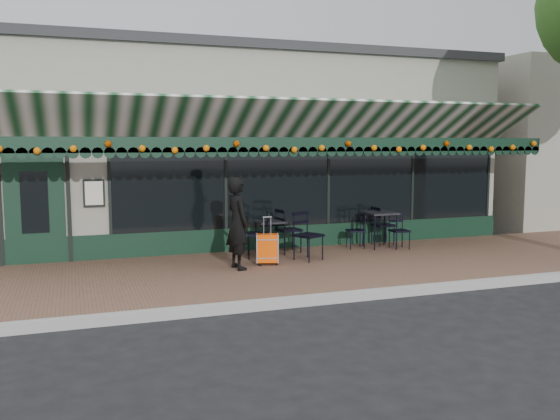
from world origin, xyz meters
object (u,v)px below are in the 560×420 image
object	(u,v)px
cafe_table_b	(270,224)
chair_a_right	(383,226)
chair_b_front	(308,236)
chair_b_left	(258,234)
suitcase	(267,249)
cafe_table_a	(380,216)
chair_a_left	(356,231)
chair_a_front	(399,231)
chair_b_right	(289,230)
woman	(238,223)

from	to	relation	value
cafe_table_b	chair_a_right	world-z (taller)	chair_a_right
chair_a_right	chair_b_front	size ratio (longest dim) A/B	0.91
chair_a_right	chair_b_left	distance (m)	3.20
suitcase	cafe_table_a	size ratio (longest dim) A/B	1.16
cafe_table_a	chair_a_right	world-z (taller)	chair_a_right
chair_a_right	cafe_table_b	bearing A→B (deg)	92.35
chair_a_left	chair_b_left	xyz separation A→B (m)	(-2.37, -0.30, 0.09)
chair_a_left	chair_a_front	distance (m)	0.97
chair_a_right	chair_b_right	xyz separation A→B (m)	(-2.37, -0.14, 0.03)
suitcase	cafe_table_b	world-z (taller)	suitcase
woman	chair_a_front	world-z (taller)	woman
cafe_table_a	chair_b_left	xyz separation A→B (m)	(-2.93, -0.21, -0.24)
cafe_table_b	chair_a_left	bearing A→B (deg)	1.01
chair_a_front	chair_b_front	distance (m)	2.46
chair_b_left	cafe_table_b	bearing A→B (deg)	140.92
chair_b_left	chair_b_front	xyz separation A→B (m)	(0.86, -0.61, 0.02)
woman	cafe_table_b	world-z (taller)	woman
cafe_table_a	chair_b_left	distance (m)	2.95
woman	suitcase	distance (m)	0.85
chair_a_left	chair_b_left	distance (m)	2.39
chair_a_front	cafe_table_a	bearing A→B (deg)	141.01
chair_a_front	chair_b_right	xyz separation A→B (m)	(-2.47, 0.43, 0.08)
chair_a_left	chair_b_right	size ratio (longest dim) A/B	0.81
chair_b_left	chair_b_front	world-z (taller)	chair_b_front
cafe_table_a	chair_a_front	size ratio (longest dim) A/B	1.02
woman	chair_a_right	size ratio (longest dim) A/B	1.91
suitcase	chair_b_left	xyz separation A→B (m)	(0.05, 0.77, 0.17)
chair_a_right	chair_a_front	xyz separation A→B (m)	(0.10, -0.57, -0.06)
cafe_table_b	chair_b_front	xyz separation A→B (m)	(0.51, -0.88, -0.15)
chair_a_left	chair_b_front	world-z (taller)	chair_b_front
chair_a_left	chair_a_front	world-z (taller)	chair_a_front
chair_b_front	chair_a_front	bearing A→B (deg)	-13.59
cafe_table_a	suitcase	bearing A→B (deg)	-161.93
chair_a_left	chair_b_left	size ratio (longest dim) A/B	0.81
woman	chair_b_right	size ratio (longest dim) A/B	1.81
chair_a_front	chair_b_right	size ratio (longest dim) A/B	0.83
cafe_table_b	chair_b_front	world-z (taller)	chair_b_front
chair_a_left	chair_b_right	xyz separation A→B (m)	(-1.58, 0.04, 0.09)
woman	chair_a_front	xyz separation A→B (m)	(3.94, 0.85, -0.47)
suitcase	chair_b_front	bearing A→B (deg)	26.00
woman	cafe_table_a	size ratio (longest dim) A/B	2.14
woman	chair_b_left	world-z (taller)	woman
woman	chair_a_right	distance (m)	4.12
cafe_table_a	chair_a_left	bearing A→B (deg)	170.30
chair_a_left	chair_b_front	size ratio (longest dim) A/B	0.79
suitcase	cafe_table_b	bearing A→B (deg)	85.29
chair_a_left	cafe_table_b	bearing A→B (deg)	-79.24
chair_a_left	chair_a_front	size ratio (longest dim) A/B	0.98
chair_a_right	chair_b_left	xyz separation A→B (m)	(-3.17, -0.49, 0.03)
chair_a_front	chair_b_front	size ratio (longest dim) A/B	0.80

